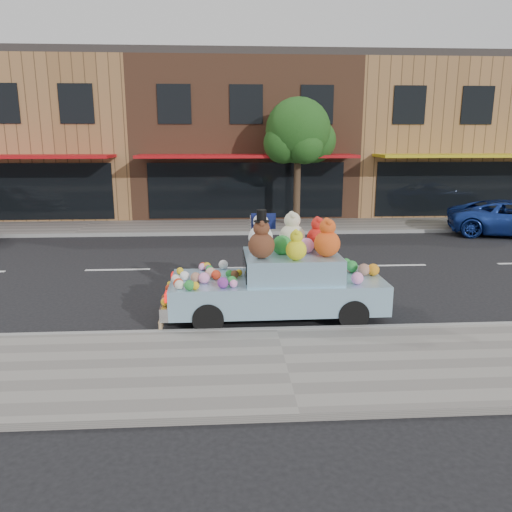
{
  "coord_description": "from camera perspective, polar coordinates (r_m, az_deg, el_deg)",
  "views": [
    {
      "loc": [
        -0.93,
        -13.82,
        3.64
      ],
      "look_at": [
        -0.31,
        -3.8,
        1.25
      ],
      "focal_mm": 35.0,
      "sensor_mm": 36.0,
      "label": 1
    }
  ],
  "objects": [
    {
      "name": "storefront_mid",
      "position": [
        25.81,
        -1.5,
        13.38
      ],
      "size": [
        10.0,
        9.8,
        7.3
      ],
      "color": "brown",
      "rests_on": "ground"
    },
    {
      "name": "near_sidewalk",
      "position": [
        8.2,
        3.44,
        -12.51
      ],
      "size": [
        60.0,
        3.0,
        0.12
      ],
      "primitive_type": "cube",
      "color": "gray",
      "rests_on": "ground"
    },
    {
      "name": "art_car",
      "position": [
        10.23,
        2.67,
        -2.68
      ],
      "size": [
        4.51,
        1.82,
        2.3
      ],
      "rotation": [
        0.0,
        0.0,
        0.01
      ],
      "color": "black",
      "rests_on": "ground"
    },
    {
      "name": "far_kerb",
      "position": [
        19.18,
        -0.68,
        2.64
      ],
      "size": [
        60.0,
        0.12,
        0.13
      ],
      "primitive_type": "cube",
      "color": "gray",
      "rests_on": "ground"
    },
    {
      "name": "ground",
      "position": [
        14.32,
        0.32,
        -1.34
      ],
      "size": [
        120.0,
        120.0,
        0.0
      ],
      "primitive_type": "plane",
      "color": "black",
      "rests_on": "ground"
    },
    {
      "name": "far_sidewalk",
      "position": [
        20.66,
        -0.89,
        3.4
      ],
      "size": [
        60.0,
        3.0,
        0.12
      ],
      "primitive_type": "cube",
      "color": "gray",
      "rests_on": "ground"
    },
    {
      "name": "storefront_left",
      "position": [
        27.34,
        -23.47,
        12.31
      ],
      "size": [
        10.0,
        9.8,
        7.3
      ],
      "color": "#986A40",
      "rests_on": "ground"
    },
    {
      "name": "street_tree",
      "position": [
        20.59,
        4.87,
        13.48
      ],
      "size": [
        3.0,
        2.7,
        5.22
      ],
      "color": "#38281C",
      "rests_on": "ground"
    },
    {
      "name": "near_kerb",
      "position": [
        9.56,
        2.35,
        -8.57
      ],
      "size": [
        60.0,
        0.12,
        0.13
      ],
      "primitive_type": "cube",
      "color": "gray",
      "rests_on": "ground"
    },
    {
      "name": "storefront_right",
      "position": [
        28.02,
        19.94,
        12.61
      ],
      "size": [
        10.0,
        9.8,
        7.3
      ],
      "color": "#986A40",
      "rests_on": "ground"
    }
  ]
}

